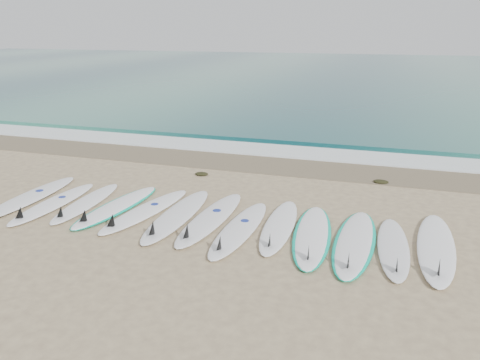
% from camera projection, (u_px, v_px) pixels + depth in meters
% --- Properties ---
extents(ground, '(120.00, 120.00, 0.00)m').
position_uv_depth(ground, '(207.00, 222.00, 8.70)').
color(ground, '#9E8967').
extents(ocean, '(120.00, 55.00, 0.03)m').
position_uv_depth(ocean, '(352.00, 72.00, 38.16)').
color(ocean, '#25655F').
rests_on(ocean, ground).
extents(wet_sand_band, '(120.00, 1.80, 0.01)m').
position_uv_depth(wet_sand_band, '(263.00, 164.00, 12.42)').
color(wet_sand_band, brown).
rests_on(wet_sand_band, ground).
extents(foam_band, '(120.00, 1.40, 0.04)m').
position_uv_depth(foam_band, '(276.00, 151.00, 13.68)').
color(foam_band, silver).
rests_on(foam_band, ground).
extents(wave_crest, '(120.00, 1.00, 0.10)m').
position_uv_depth(wave_crest, '(286.00, 139.00, 15.03)').
color(wave_crest, '#25655F').
rests_on(wave_crest, ground).
extents(surfboard_0, '(0.63, 2.86, 0.36)m').
position_uv_depth(surfboard_0, '(28.00, 198.00, 9.78)').
color(surfboard_0, silver).
rests_on(surfboard_0, ground).
extents(surfboard_1, '(0.54, 2.57, 0.33)m').
position_uv_depth(surfboard_1, '(52.00, 204.00, 9.47)').
color(surfboard_1, white).
rests_on(surfboard_1, ground).
extents(surfboard_2, '(0.66, 2.45, 0.31)m').
position_uv_depth(surfboard_2, '(85.00, 203.00, 9.51)').
color(surfboard_2, white).
rests_on(surfboard_2, ground).
extents(surfboard_3, '(0.89, 2.65, 0.33)m').
position_uv_depth(surfboard_3, '(116.00, 207.00, 9.33)').
color(surfboard_3, white).
rests_on(surfboard_3, ground).
extents(surfboard_4, '(0.99, 2.70, 0.34)m').
position_uv_depth(surfboard_4, '(144.00, 211.00, 9.08)').
color(surfboard_4, white).
rests_on(surfboard_4, ground).
extents(surfboard_5, '(0.62, 2.85, 0.36)m').
position_uv_depth(surfboard_5, '(176.00, 215.00, 8.85)').
color(surfboard_5, white).
rests_on(surfboard_5, ground).
extents(surfboard_6, '(0.71, 2.83, 0.36)m').
position_uv_depth(surfboard_6, '(209.00, 219.00, 8.70)').
color(surfboard_6, white).
rests_on(surfboard_6, ground).
extents(surfboard_7, '(0.65, 2.67, 0.34)m').
position_uv_depth(surfboard_7, '(239.00, 229.00, 8.26)').
color(surfboard_7, white).
rests_on(surfboard_7, ground).
extents(surfboard_8, '(0.66, 2.57, 0.33)m').
position_uv_depth(surfboard_8, '(279.00, 226.00, 8.38)').
color(surfboard_8, white).
rests_on(surfboard_8, ground).
extents(surfboard_9, '(0.90, 2.74, 0.34)m').
position_uv_depth(surfboard_9, '(312.00, 235.00, 8.04)').
color(surfboard_9, white).
rests_on(surfboard_9, ground).
extents(surfboard_10, '(0.74, 2.79, 0.35)m').
position_uv_depth(surfboard_10, '(355.00, 242.00, 7.78)').
color(surfboard_10, white).
rests_on(surfboard_10, ground).
extents(surfboard_11, '(0.62, 2.43, 0.31)m').
position_uv_depth(surfboard_11, '(393.00, 248.00, 7.57)').
color(surfboard_11, silver).
rests_on(surfboard_11, ground).
extents(surfboard_12, '(0.74, 2.89, 0.37)m').
position_uv_depth(surfboard_12, '(436.00, 248.00, 7.56)').
color(surfboard_12, white).
rests_on(surfboard_12, ground).
extents(seaweed_near, '(0.33, 0.26, 0.06)m').
position_uv_depth(seaweed_near, '(202.00, 174.00, 11.47)').
color(seaweed_near, black).
rests_on(seaweed_near, ground).
extents(seaweed_far, '(0.35, 0.27, 0.07)m').
position_uv_depth(seaweed_far, '(381.00, 182.00, 10.89)').
color(seaweed_far, black).
rests_on(seaweed_far, ground).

